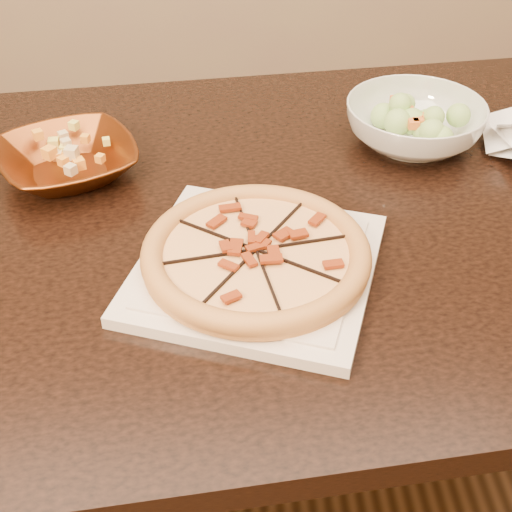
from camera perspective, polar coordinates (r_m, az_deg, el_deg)
The scene contains 7 objects.
dining_table at distance 1.15m, azimuth -3.96°, elevation -0.51°, with size 1.57×1.10×0.75m.
plate at distance 0.97m, azimuth 0.00°, elevation -0.90°, with size 0.40×0.40×0.02m.
pizza at distance 0.95m, azimuth -0.00°, elevation 0.19°, with size 0.31×0.31×0.03m.
bronze_bowl at distance 1.20m, azimuth -14.79°, elevation 7.34°, with size 0.22×0.22×0.05m, color brown.
mixed_dish at distance 1.18m, azimuth -15.18°, elevation 9.02°, with size 0.10×0.11×0.03m.
salad_bowl at distance 1.28m, azimuth 12.55°, elevation 10.28°, with size 0.24×0.24×0.07m, color silver.
salad at distance 1.26m, azimuth 12.86°, elevation 12.47°, with size 0.12×0.11×0.04m.
Camera 1 is at (-0.05, -0.73, 1.38)m, focal length 50.00 mm.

